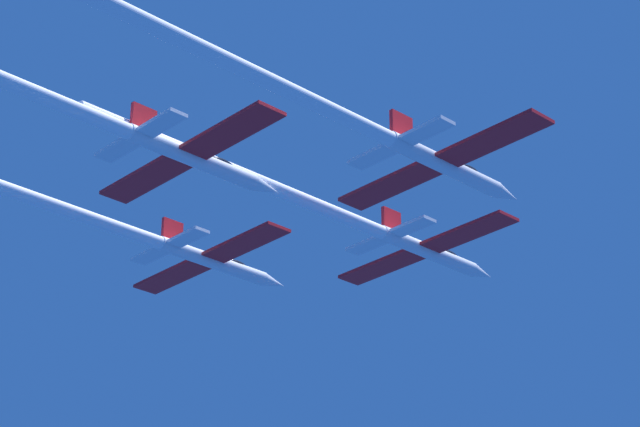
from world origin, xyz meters
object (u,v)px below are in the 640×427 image
object	(u,v)px
jet_lead	(344,217)
jet_right_wing	(349,119)
jet_slot	(45,97)
jet_left_wing	(93,219)

from	to	relation	value
jet_lead	jet_right_wing	bearing A→B (deg)	-43.26
jet_lead	jet_slot	world-z (taller)	jet_lead
jet_right_wing	jet_left_wing	bearing A→B (deg)	-174.85
jet_lead	jet_left_wing	distance (m)	20.81
jet_right_wing	jet_slot	bearing A→B (deg)	-127.28
jet_slot	jet_right_wing	bearing A→B (deg)	52.72
jet_lead	jet_right_wing	world-z (taller)	jet_lead
jet_left_wing	jet_right_wing	bearing A→B (deg)	5.15
jet_right_wing	jet_slot	distance (m)	20.78
jet_lead	jet_slot	size ratio (longest dim) A/B	0.88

